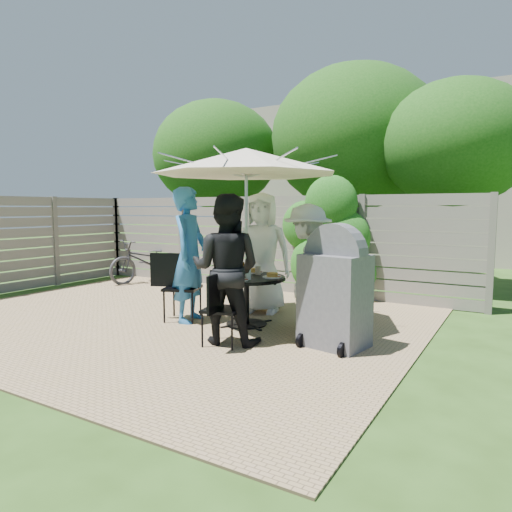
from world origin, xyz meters
The scene contains 22 objects.
backyard_envelope centered at (0.09, 10.29, 2.61)m, with size 60.00×60.00×5.00m.
patio_table centered at (1.19, 0.52, 0.48)m, with size 1.28×1.28×0.69m.
umbrella centered at (1.19, 0.52, 2.23)m, with size 3.03×3.03×2.40m.
chair_back centered at (0.94, 1.45, 0.29)m, with size 0.58×0.74×0.97m.
person_back centered at (0.98, 1.32, 0.93)m, with size 0.90×0.59×1.85m, color white.
chair_left centered at (0.26, 0.27, 0.29)m, with size 0.75×0.61×0.98m.
person_left centered at (0.39, 0.31, 0.95)m, with size 0.69×0.46×1.90m, color #286AAD.
chair_front centered at (1.44, -0.41, 0.27)m, with size 0.50×0.67×0.88m.
person_front centered at (1.40, -0.28, 0.89)m, with size 0.86×0.67×1.78m, color black.
chair_right centered at (2.12, 0.77, 0.26)m, with size 0.65×0.47×0.87m.
person_right centered at (1.99, 0.74, 0.83)m, with size 1.08×0.62×1.67m, color beige.
plate_back centered at (1.10, 0.87, 0.71)m, with size 0.26×0.26×0.06m.
plate_left centered at (0.84, 0.43, 0.71)m, with size 0.26×0.26×0.06m.
plate_front centered at (1.28, 0.17, 0.71)m, with size 0.26×0.26×0.06m.
plate_right centered at (1.54, 0.61, 0.71)m, with size 0.26×0.26×0.06m.
glass_back centered at (1.02, 0.74, 0.76)m, with size 0.07×0.07×0.14m, color silver.
glass_left centered at (0.97, 0.35, 0.76)m, with size 0.07×0.07×0.14m, color silver.
glass_front centered at (1.36, 0.30, 0.76)m, with size 0.07×0.07×0.14m, color silver.
syrup_jug centered at (1.12, 0.55, 0.77)m, with size 0.09×0.09×0.16m, color #59280C.
coffee_cup centered at (1.23, 0.76, 0.75)m, with size 0.08×0.08×0.12m, color #C6B293.
bicycle centered at (-2.64, 2.60, 0.47)m, with size 0.62×1.79×0.94m, color #333338.
bbq_grill centered at (2.58, 0.21, 0.66)m, with size 0.79×0.66×1.44m.
Camera 1 is at (4.42, -4.69, 1.61)m, focal length 32.00 mm.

